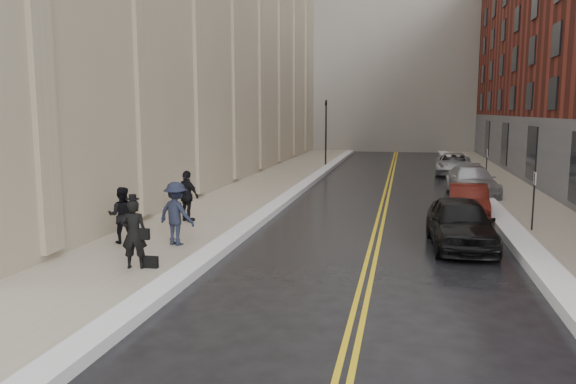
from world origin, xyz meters
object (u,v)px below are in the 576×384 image
at_px(car_maroon, 468,202).
at_px(pedestrian_main, 134,234).
at_px(pedestrian_a, 122,215).
at_px(car_silver_far, 453,164).
at_px(car_black, 461,223).
at_px(pedestrian_b, 176,214).
at_px(car_silver_near, 472,181).
at_px(pedestrian_c, 187,196).

distance_m(car_maroon, pedestrian_main, 13.87).
bearing_deg(pedestrian_a, car_silver_far, -135.77).
xyz_separation_m(car_maroon, car_silver_far, (0.73, 16.54, 0.03)).
height_order(car_maroon, pedestrian_main, pedestrian_main).
xyz_separation_m(car_black, pedestrian_main, (-8.87, -4.82, 0.29)).
bearing_deg(pedestrian_a, pedestrian_b, 164.48).
distance_m(car_silver_near, car_silver_far, 10.11).
height_order(car_silver_near, pedestrian_c, pedestrian_c).
bearing_deg(pedestrian_c, pedestrian_b, 131.70).
relative_size(car_black, car_maroon, 1.12).
xyz_separation_m(car_black, car_maroon, (0.78, 5.14, -0.11)).
height_order(car_black, pedestrian_a, pedestrian_a).
relative_size(car_silver_near, car_silver_far, 1.01).
bearing_deg(car_maroon, pedestrian_c, -158.37).
distance_m(pedestrian_main, pedestrian_b, 2.75).
bearing_deg(pedestrian_c, pedestrian_main, 124.29).
xyz_separation_m(car_silver_far, pedestrian_c, (-11.43, -20.09, 0.40)).
bearing_deg(car_black, pedestrian_a, -171.32).
bearing_deg(pedestrian_main, car_black, -164.93).
bearing_deg(car_silver_far, car_maroon, -89.33).
bearing_deg(car_silver_far, pedestrian_a, -113.77).
bearing_deg(car_silver_far, car_black, -90.77).
distance_m(car_silver_near, pedestrian_c, 15.25).
xyz_separation_m(car_maroon, pedestrian_main, (-9.65, -9.96, 0.39)).
relative_size(pedestrian_a, pedestrian_c, 0.92).
xyz_separation_m(car_silver_far, pedestrian_b, (-10.32, -23.76, 0.42)).
relative_size(pedestrian_main, pedestrian_b, 0.94).
relative_size(pedestrian_main, pedestrian_c, 0.96).
xyz_separation_m(car_black, car_silver_far, (1.50, 21.69, -0.08)).
bearing_deg(pedestrian_main, car_maroon, -147.52).
bearing_deg(pedestrian_a, car_black, 172.76).
bearing_deg(car_silver_far, pedestrian_main, -108.19).
height_order(car_maroon, pedestrian_c, pedestrian_c).
bearing_deg(car_maroon, pedestrian_a, -144.00).
relative_size(car_black, pedestrian_b, 2.36).
bearing_deg(pedestrian_a, pedestrian_c, -119.39).
height_order(car_black, car_maroon, car_black).
bearing_deg(pedestrian_main, pedestrian_c, -94.08).
relative_size(car_black, pedestrian_main, 2.51).
relative_size(pedestrian_main, pedestrian_a, 1.04).
bearing_deg(car_black, car_silver_far, 83.14).
height_order(car_silver_far, pedestrian_c, pedestrian_c).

